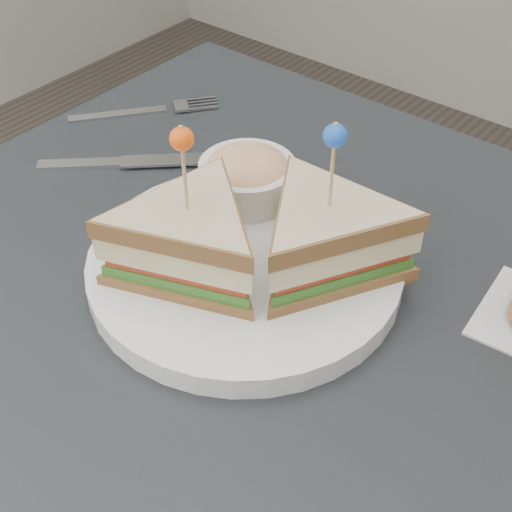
% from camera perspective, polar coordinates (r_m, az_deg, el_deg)
% --- Properties ---
extents(table, '(0.80, 0.80, 0.75)m').
position_cam_1_polar(table, '(0.73, -1.12, -7.59)').
color(table, black).
rests_on(table, ground).
extents(plate_meal, '(0.36, 0.35, 0.18)m').
position_cam_1_polar(plate_meal, '(0.66, -0.19, 1.44)').
color(plate_meal, white).
rests_on(plate_meal, table).
extents(cutlery_fork, '(0.14, 0.17, 0.01)m').
position_cam_1_polar(cutlery_fork, '(0.96, -8.35, 11.49)').
color(cutlery_fork, silver).
rests_on(cutlery_fork, table).
extents(cutlery_knife, '(0.19, 0.18, 0.01)m').
position_cam_1_polar(cutlery_knife, '(0.86, -10.06, 7.40)').
color(cutlery_knife, silver).
rests_on(cutlery_knife, table).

